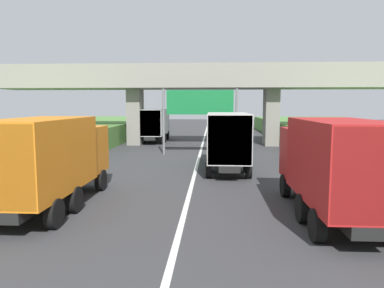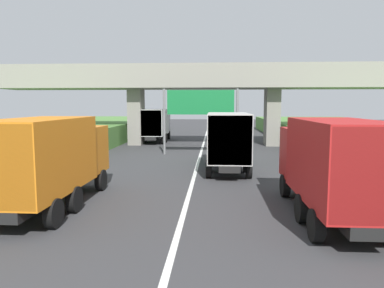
{
  "view_description": "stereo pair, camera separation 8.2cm",
  "coord_description": "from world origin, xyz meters",
  "views": [
    {
      "loc": [
        1.02,
        3.95,
        3.93
      ],
      "look_at": [
        0.0,
        21.39,
        2.0
      ],
      "focal_mm": 33.5,
      "sensor_mm": 36.0,
      "label": 1
    },
    {
      "loc": [
        1.1,
        3.95,
        3.93
      ],
      "look_at": [
        0.0,
        21.39,
        2.0
      ],
      "focal_mm": 33.5,
      "sensor_mm": 36.0,
      "label": 2
    }
  ],
  "objects": [
    {
      "name": "overpass_bridge",
      "position": [
        0.0,
        38.89,
        5.76
      ],
      "size": [
        40.0,
        4.8,
        7.66
      ],
      "color": "gray",
      "rests_on": "ground"
    },
    {
      "name": "truck_orange",
      "position": [
        -5.06,
        17.0,
        1.93
      ],
      "size": [
        2.44,
        7.3,
        3.44
      ],
      "color": "black",
      "rests_on": "ground"
    },
    {
      "name": "lane_centre_stripe",
      "position": [
        0.0,
        31.11,
        0.0
      ],
      "size": [
        0.2,
        102.22,
        0.01
      ],
      "primitive_type": "cube",
      "color": "white",
      "rests_on": "ground"
    },
    {
      "name": "construction_barrel_2",
      "position": [
        6.65,
        18.93,
        0.46
      ],
      "size": [
        0.57,
        0.57,
        0.9
      ],
      "color": "orange",
      "rests_on": "ground"
    },
    {
      "name": "truck_red",
      "position": [
        5.09,
        16.36,
        1.93
      ],
      "size": [
        2.44,
        7.3,
        3.44
      ],
      "color": "black",
      "rests_on": "ground"
    },
    {
      "name": "truck_green",
      "position": [
        1.87,
        25.22,
        1.93
      ],
      "size": [
        2.44,
        7.3,
        3.44
      ],
      "color": "black",
      "rests_on": "ground"
    },
    {
      "name": "speed_limit_sign",
      "position": [
        -7.4,
        22.73,
        1.48
      ],
      "size": [
        0.6,
        0.08,
        2.23
      ],
      "color": "slate",
      "rests_on": "ground"
    },
    {
      "name": "construction_barrel_3",
      "position": [
        6.72,
        24.01,
        0.46
      ],
      "size": [
        0.57,
        0.57,
        0.9
      ],
      "color": "orange",
      "rests_on": "ground"
    },
    {
      "name": "truck_silver",
      "position": [
        -5.08,
        41.38,
        1.93
      ],
      "size": [
        2.44,
        7.3,
        3.44
      ],
      "color": "black",
      "rests_on": "ground"
    },
    {
      "name": "construction_barrel_4",
      "position": [
        6.68,
        29.08,
        0.46
      ],
      "size": [
        0.57,
        0.57,
        0.9
      ],
      "color": "orange",
      "rests_on": "ground"
    },
    {
      "name": "overhead_highway_sign",
      "position": [
        0.0,
        31.89,
        3.79
      ],
      "size": [
        5.88,
        0.18,
        5.16
      ],
      "color": "slate",
      "rests_on": "ground"
    }
  ]
}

